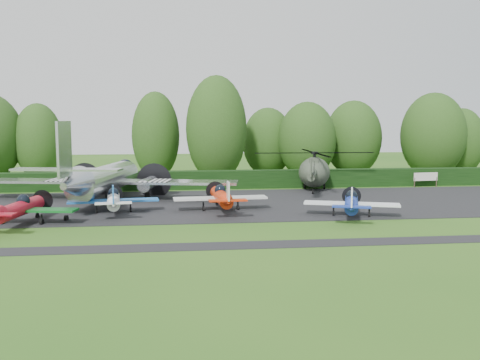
{
  "coord_description": "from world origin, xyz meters",
  "views": [
    {
      "loc": [
        0.33,
        -38.0,
        7.83
      ],
      "look_at": [
        5.72,
        7.49,
        2.5
      ],
      "focal_mm": 40.0,
      "sensor_mm": 36.0,
      "label": 1
    }
  ],
  "objects": [
    {
      "name": "taxiway_verge",
      "position": [
        0.0,
        -6.0,
        0.0
      ],
      "size": [
        70.0,
        2.0,
        0.0
      ],
      "primitive_type": "cube",
      "color": "black",
      "rests_on": "ground"
    },
    {
      "name": "tree_4",
      "position": [
        12.54,
        33.25,
        4.6
      ],
      "size": [
        6.83,
        6.83,
        9.23
      ],
      "color": "black",
      "rests_on": "ground"
    },
    {
      "name": "tree_9",
      "position": [
        38.88,
        30.87,
        4.57
      ],
      "size": [
        6.16,
        6.16,
        9.16
      ],
      "color": "black",
      "rests_on": "ground"
    },
    {
      "name": "tree_3",
      "position": [
        5.17,
        27.4,
        6.49
      ],
      "size": [
        7.44,
        7.44,
        13.01
      ],
      "color": "black",
      "rests_on": "ground"
    },
    {
      "name": "tree_10",
      "position": [
        -2.33,
        31.04,
        5.58
      ],
      "size": [
        6.04,
        6.04,
        11.19
      ],
      "color": "black",
      "rests_on": "ground"
    },
    {
      "name": "light_plane_red",
      "position": [
        -11.13,
        2.04,
        1.27
      ],
      "size": [
        7.95,
        8.36,
        3.06
      ],
      "rotation": [
        0.0,
        0.0,
        0.17
      ],
      "color": "#A30F1F",
      "rests_on": "ground"
    },
    {
      "name": "tree_7",
      "position": [
        -17.09,
        32.35,
        4.84
      ],
      "size": [
        6.01,
        6.01,
        9.7
      ],
      "color": "black",
      "rests_on": "ground"
    },
    {
      "name": "light_plane_orange",
      "position": [
        3.97,
        6.18,
        1.27
      ],
      "size": [
        7.93,
        8.33,
        3.05
      ],
      "rotation": [
        0.0,
        0.0,
        -0.06
      ],
      "color": "red",
      "rests_on": "ground"
    },
    {
      "name": "tree_0",
      "position": [
        33.67,
        28.59,
        5.56
      ],
      "size": [
        8.37,
        8.37,
        11.13
      ],
      "color": "black",
      "rests_on": "ground"
    },
    {
      "name": "transport_plane",
      "position": [
        -6.33,
        12.3,
        2.2
      ],
      "size": [
        24.6,
        18.87,
        7.88
      ],
      "rotation": [
        0.0,
        0.0,
        0.19
      ],
      "color": "silver",
      "rests_on": "ground"
    },
    {
      "name": "tree_5",
      "position": [
        24.14,
        32.28,
        5.09
      ],
      "size": [
        7.65,
        7.65,
        10.19
      ],
      "color": "black",
      "rests_on": "ground"
    },
    {
      "name": "helicopter",
      "position": [
        15.17,
        18.38,
        2.25
      ],
      "size": [
        13.03,
        15.25,
        4.2
      ],
      "rotation": [
        0.0,
        0.0,
        0.29
      ],
      "color": "#343D2F",
      "rests_on": "ground"
    },
    {
      "name": "tree_8",
      "position": [
        17.0,
        29.37,
        4.95
      ],
      "size": [
        7.44,
        7.44,
        9.92
      ],
      "color": "black",
      "rests_on": "ground"
    },
    {
      "name": "apron",
      "position": [
        0.0,
        10.0,
        0.0
      ],
      "size": [
        70.0,
        18.0,
        0.01
      ],
      "primitive_type": "cube",
      "color": "black",
      "rests_on": "ground"
    },
    {
      "name": "light_plane_white",
      "position": [
        -4.89,
        6.29,
        1.18
      ],
      "size": [
        7.36,
        7.73,
        2.83
      ],
      "rotation": [
        0.0,
        0.0,
        -0.11
      ],
      "color": "white",
      "rests_on": "ground"
    },
    {
      "name": "hedgerow",
      "position": [
        0.0,
        21.0,
        0.0
      ],
      "size": [
        90.0,
        1.6,
        2.0
      ],
      "primitive_type": "cube",
      "color": "black",
      "rests_on": "ground"
    },
    {
      "name": "sign_board",
      "position": [
        28.39,
        19.38,
        1.13
      ],
      "size": [
        2.96,
        0.11,
        1.66
      ],
      "rotation": [
        0.0,
        0.0,
        -0.11
      ],
      "color": "#3F3326",
      "rests_on": "ground"
    },
    {
      "name": "light_plane_blue",
      "position": [
        13.96,
        2.32,
        1.2
      ],
      "size": [
        7.5,
        7.89,
        2.88
      ],
      "rotation": [
        0.0,
        0.0,
        0.32
      ],
      "color": "navy",
      "rests_on": "ground"
    },
    {
      "name": "ground",
      "position": [
        0.0,
        0.0,
        0.0
      ],
      "size": [
        160.0,
        160.0,
        0.0
      ],
      "primitive_type": "plane",
      "color": "#2C5B19",
      "rests_on": "ground"
    }
  ]
}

